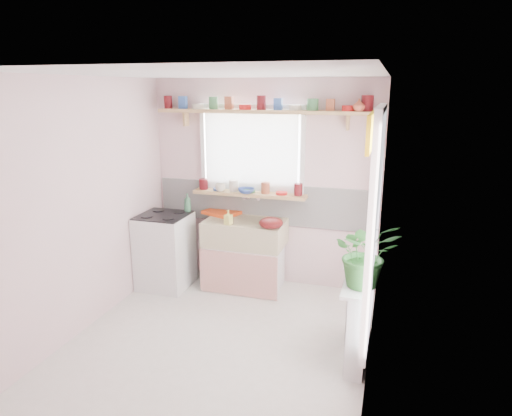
% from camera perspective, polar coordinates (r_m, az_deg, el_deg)
% --- Properties ---
extents(room, '(3.20, 3.20, 3.20)m').
position_cam_1_polar(room, '(4.70, 6.31, 2.23)').
color(room, white).
rests_on(room, ground).
extents(sink_unit, '(0.95, 0.65, 1.11)m').
position_cam_1_polar(sink_unit, '(5.56, -1.38, -5.75)').
color(sink_unit, white).
rests_on(sink_unit, ground).
extents(cooker, '(0.58, 0.58, 0.93)m').
position_cam_1_polar(cooker, '(5.70, -11.30, -5.23)').
color(cooker, white).
rests_on(cooker, ground).
extents(radiator_ledge, '(0.22, 0.95, 0.78)m').
position_cam_1_polar(radiator_ledge, '(4.34, 12.77, -12.87)').
color(radiator_ledge, white).
rests_on(radiator_ledge, ground).
extents(windowsill, '(1.40, 0.22, 0.04)m').
position_cam_1_polar(windowsill, '(5.53, -0.82, 1.79)').
color(windowsill, tan).
rests_on(windowsill, room).
extents(pine_shelf, '(2.52, 0.24, 0.04)m').
position_cam_1_polar(pine_shelf, '(5.34, 0.67, 11.96)').
color(pine_shelf, tan).
rests_on(pine_shelf, room).
extents(shelf_crockery, '(2.47, 0.11, 0.12)m').
position_cam_1_polar(shelf_crockery, '(5.34, 0.49, 12.76)').
color(shelf_crockery, '#590F14').
rests_on(shelf_crockery, pine_shelf).
extents(sill_crockery, '(1.35, 0.11, 0.12)m').
position_cam_1_polar(sill_crockery, '(5.52, -0.99, 2.56)').
color(sill_crockery, '#590F14').
rests_on(sill_crockery, windowsill).
extents(dish_tray, '(0.50, 0.44, 0.04)m').
position_cam_1_polar(dish_tray, '(5.73, -4.32, -0.55)').
color(dish_tray, '#E24514').
rests_on(dish_tray, sink_unit).
extents(colander, '(0.35, 0.35, 0.12)m').
position_cam_1_polar(colander, '(5.13, 1.89, -1.88)').
color(colander, '#530E0F').
rests_on(colander, sink_unit).
extents(jade_plant, '(0.62, 0.57, 0.58)m').
position_cam_1_polar(jade_plant, '(3.88, 13.56, -5.54)').
color(jade_plant, '#2C6528').
rests_on(jade_plant, radiator_ledge).
extents(fruit_bowl, '(0.34, 0.34, 0.07)m').
position_cam_1_polar(fruit_bowl, '(4.15, 12.76, -7.89)').
color(fruit_bowl, silver).
rests_on(fruit_bowl, radiator_ledge).
extents(herb_pot, '(0.11, 0.08, 0.20)m').
position_cam_1_polar(herb_pot, '(3.94, 11.81, -8.10)').
color(herb_pot, '#336227').
rests_on(herb_pot, radiator_ledge).
extents(soap_bottle_sink, '(0.10, 0.10, 0.17)m').
position_cam_1_polar(soap_bottle_sink, '(5.28, -3.48, -1.17)').
color(soap_bottle_sink, '#E9E367').
rests_on(soap_bottle_sink, sink_unit).
extents(sill_cup, '(0.14, 0.14, 0.10)m').
position_cam_1_polar(sill_cup, '(5.57, -4.48, 2.57)').
color(sill_cup, silver).
rests_on(sill_cup, windowsill).
extents(sill_bowl, '(0.21, 0.21, 0.06)m').
position_cam_1_polar(sill_bowl, '(5.47, -1.23, 2.18)').
color(sill_bowl, '#324BA5').
rests_on(sill_bowl, windowsill).
extents(shelf_vase, '(0.14, 0.14, 0.14)m').
position_cam_1_polar(shelf_vase, '(5.08, 12.75, 12.45)').
color(shelf_vase, '#B85338').
rests_on(shelf_vase, pine_shelf).
extents(cooker_bottle, '(0.09, 0.09, 0.23)m').
position_cam_1_polar(cooker_bottle, '(5.63, -8.57, 0.68)').
color(cooker_bottle, '#39724E').
rests_on(cooker_bottle, cooker).
extents(fruit, '(0.20, 0.14, 0.10)m').
position_cam_1_polar(fruit, '(4.14, 12.89, -7.11)').
color(fruit, orange).
rests_on(fruit, fruit_bowl).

